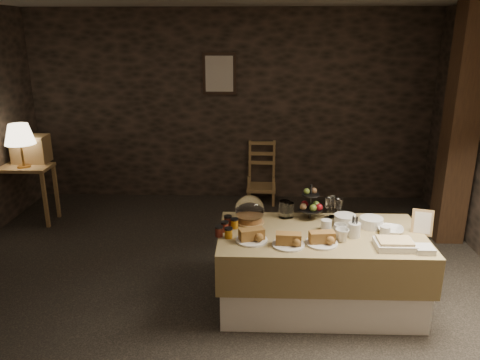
{
  "coord_description": "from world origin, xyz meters",
  "views": [
    {
      "loc": [
        0.34,
        -3.92,
        2.3
      ],
      "look_at": [
        0.2,
        0.2,
        0.98
      ],
      "focal_mm": 35.0,
      "sensor_mm": 36.0,
      "label": 1
    }
  ],
  "objects_px": {
    "console_table": "(23,176)",
    "timber_column": "(460,128)",
    "chair": "(261,175)",
    "fruit_stand": "(311,205)",
    "wine_rack": "(31,149)",
    "table_lamp": "(19,135)",
    "buffet_table": "(320,264)"
  },
  "relations": [
    {
      "from": "table_lamp",
      "to": "fruit_stand",
      "type": "relative_size",
      "value": 1.66
    },
    {
      "from": "table_lamp",
      "to": "wine_rack",
      "type": "distance_m",
      "value": 0.32
    },
    {
      "from": "console_table",
      "to": "timber_column",
      "type": "distance_m",
      "value": 5.11
    },
    {
      "from": "console_table",
      "to": "table_lamp",
      "type": "height_order",
      "value": "table_lamp"
    },
    {
      "from": "console_table",
      "to": "wine_rack",
      "type": "relative_size",
      "value": 1.74
    },
    {
      "from": "console_table",
      "to": "wine_rack",
      "type": "height_order",
      "value": "wine_rack"
    },
    {
      "from": "timber_column",
      "to": "chair",
      "type": "bearing_deg",
      "value": 150.4
    },
    {
      "from": "chair",
      "to": "fruit_stand",
      "type": "bearing_deg",
      "value": -77.98
    },
    {
      "from": "console_table",
      "to": "timber_column",
      "type": "bearing_deg",
      "value": -3.84
    },
    {
      "from": "buffet_table",
      "to": "timber_column",
      "type": "relative_size",
      "value": 0.66
    },
    {
      "from": "console_table",
      "to": "chair",
      "type": "relative_size",
      "value": 1.11
    },
    {
      "from": "buffet_table",
      "to": "fruit_stand",
      "type": "xyz_separation_m",
      "value": [
        -0.06,
        0.33,
        0.42
      ]
    },
    {
      "from": "fruit_stand",
      "to": "wine_rack",
      "type": "bearing_deg",
      "value": 153.88
    },
    {
      "from": "timber_column",
      "to": "fruit_stand",
      "type": "height_order",
      "value": "timber_column"
    },
    {
      "from": "console_table",
      "to": "table_lamp",
      "type": "relative_size",
      "value": 1.38
    },
    {
      "from": "buffet_table",
      "to": "wine_rack",
      "type": "height_order",
      "value": "wine_rack"
    },
    {
      "from": "table_lamp",
      "to": "wine_rack",
      "type": "xyz_separation_m",
      "value": [
        0.0,
        0.23,
        -0.23
      ]
    },
    {
      "from": "wine_rack",
      "to": "timber_column",
      "type": "height_order",
      "value": "timber_column"
    },
    {
      "from": "table_lamp",
      "to": "timber_column",
      "type": "xyz_separation_m",
      "value": [
        5.0,
        -0.29,
        0.17
      ]
    },
    {
      "from": "buffet_table",
      "to": "wine_rack",
      "type": "distance_m",
      "value": 3.91
    },
    {
      "from": "table_lamp",
      "to": "chair",
      "type": "distance_m",
      "value": 3.12
    },
    {
      "from": "timber_column",
      "to": "fruit_stand",
      "type": "bearing_deg",
      "value": -147.26
    },
    {
      "from": "chair",
      "to": "fruit_stand",
      "type": "relative_size",
      "value": 2.07
    },
    {
      "from": "wine_rack",
      "to": "fruit_stand",
      "type": "bearing_deg",
      "value": -26.12
    },
    {
      "from": "wine_rack",
      "to": "fruit_stand",
      "type": "relative_size",
      "value": 1.32
    },
    {
      "from": "table_lamp",
      "to": "chair",
      "type": "relative_size",
      "value": 0.8
    },
    {
      "from": "wine_rack",
      "to": "chair",
      "type": "height_order",
      "value": "wine_rack"
    },
    {
      "from": "wine_rack",
      "to": "timber_column",
      "type": "relative_size",
      "value": 0.16
    },
    {
      "from": "timber_column",
      "to": "table_lamp",
      "type": "bearing_deg",
      "value": 176.7
    },
    {
      "from": "chair",
      "to": "fruit_stand",
      "type": "distance_m",
      "value": 2.38
    },
    {
      "from": "wine_rack",
      "to": "chair",
      "type": "distance_m",
      "value": 3.01
    },
    {
      "from": "wine_rack",
      "to": "fruit_stand",
      "type": "distance_m",
      "value": 3.67
    }
  ]
}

